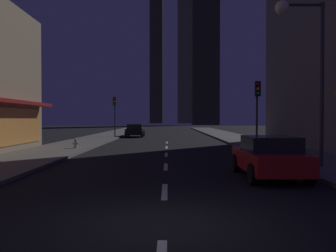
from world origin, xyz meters
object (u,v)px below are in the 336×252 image
car_parked_near (270,157)px  traffic_light_far_left (116,108)px  fire_hydrant_far_left (77,143)px  street_lamp_right (303,42)px  traffic_light_near_right (259,100)px  car_parked_far (136,130)px

car_parked_near → traffic_light_far_left: traffic_light_far_left is taller
fire_hydrant_far_left → street_lamp_right: (11.28, -8.98, 4.61)m
car_parked_near → traffic_light_near_right: 9.84m
car_parked_far → fire_hydrant_far_left: bearing=-97.7°
car_parked_far → street_lamp_right: (8.98, -26.05, 4.33)m
car_parked_far → street_lamp_right: bearing=-71.0°
car_parked_far → traffic_light_near_right: traffic_light_near_right is taller
fire_hydrant_far_left → street_lamp_right: street_lamp_right is taller
car_parked_near → street_lamp_right: street_lamp_right is taller
fire_hydrant_far_left → traffic_light_far_left: traffic_light_far_left is taller
car_parked_far → traffic_light_far_left: bearing=-126.4°
car_parked_far → traffic_light_near_right: bearing=-63.9°
fire_hydrant_far_left → traffic_light_far_left: bearing=88.4°
car_parked_near → fire_hydrant_far_left: size_ratio=6.48×
car_parked_far → fire_hydrant_far_left: 17.22m
traffic_light_near_right → street_lamp_right: (-0.12, -7.48, 1.87)m
traffic_light_far_left → car_parked_near: bearing=-70.2°
car_parked_near → fire_hydrant_far_left: (-9.50, 10.84, -0.29)m
traffic_light_near_right → traffic_light_far_left: same height
traffic_light_near_right → car_parked_near: bearing=-101.5°
car_parked_far → traffic_light_far_left: 4.03m
car_parked_far → traffic_light_far_left: traffic_light_far_left is taller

